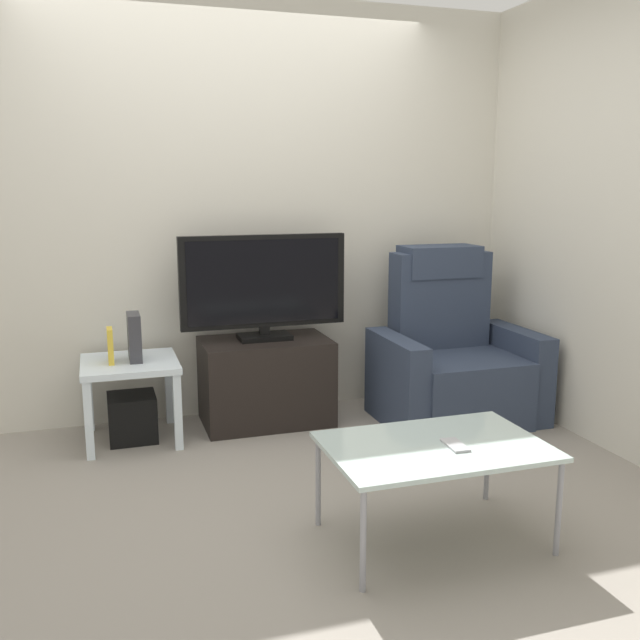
{
  "coord_description": "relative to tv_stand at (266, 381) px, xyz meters",
  "views": [
    {
      "loc": [
        -0.84,
        -3.3,
        1.49
      ],
      "look_at": [
        0.38,
        0.5,
        0.7
      ],
      "focal_mm": 39.49,
      "sensor_mm": 36.0,
      "label": 1
    }
  ],
  "objects": [
    {
      "name": "tv_stand",
      "position": [
        0.0,
        0.0,
        0.0
      ],
      "size": [
        0.78,
        0.49,
        0.53
      ],
      "color": "black",
      "rests_on": "ground"
    },
    {
      "name": "side_table",
      "position": [
        -0.82,
        -0.06,
        0.13
      ],
      "size": [
        0.54,
        0.54,
        0.48
      ],
      "color": "silver",
      "rests_on": "ground"
    },
    {
      "name": "recliner_armchair",
      "position": [
        1.16,
        -0.25,
        0.11
      ],
      "size": [
        0.98,
        0.78,
        1.08
      ],
      "rotation": [
        0.0,
        0.0,
        0.08
      ],
      "color": "#2D384C",
      "rests_on": "ground"
    },
    {
      "name": "subwoofer_box",
      "position": [
        -0.82,
        -0.06,
        -0.13
      ],
      "size": [
        0.27,
        0.27,
        0.27
      ],
      "primitive_type": "cube",
      "color": "black",
      "rests_on": "ground"
    },
    {
      "name": "cell_phone",
      "position": [
        0.39,
        -1.71,
        0.16
      ],
      "size": [
        0.08,
        0.15,
        0.01
      ],
      "primitive_type": "cube",
      "rotation": [
        0.0,
        0.0,
        -0.05
      ],
      "color": "#B7B7BC",
      "rests_on": "coffee_table"
    },
    {
      "name": "wall_back",
      "position": [
        -0.13,
        0.31,
        1.03
      ],
      "size": [
        6.4,
        0.06,
        2.6
      ],
      "primitive_type": "cube",
      "color": "beige",
      "rests_on": "ground"
    },
    {
      "name": "ground_plane",
      "position": [
        -0.13,
        -0.82,
        -0.27
      ],
      "size": [
        6.4,
        6.4,
        0.0
      ],
      "primitive_type": "plane",
      "color": "gray"
    },
    {
      "name": "coffee_table",
      "position": [
        0.32,
        -1.66,
        0.13
      ],
      "size": [
        0.9,
        0.6,
        0.42
      ],
      "color": "#B2C6C1",
      "rests_on": "ground"
    },
    {
      "name": "game_console",
      "position": [
        -0.78,
        -0.05,
        0.35
      ],
      "size": [
        0.07,
        0.2,
        0.27
      ],
      "primitive_type": "cube",
      "color": "#333338",
      "rests_on": "side_table"
    },
    {
      "name": "book_upright",
      "position": [
        -0.92,
        -0.08,
        0.31
      ],
      "size": [
        0.03,
        0.13,
        0.2
      ],
      "primitive_type": "cube",
      "color": "gold",
      "rests_on": "side_table"
    },
    {
      "name": "wall_side",
      "position": [
        1.75,
        -0.82,
        1.03
      ],
      "size": [
        0.06,
        4.48,
        2.6
      ],
      "primitive_type": "cube",
      "color": "beige",
      "rests_on": "ground"
    },
    {
      "name": "television",
      "position": [
        -0.0,
        0.02,
        0.61
      ],
      "size": [
        1.02,
        0.2,
        0.64
      ],
      "color": "black",
      "rests_on": "tv_stand"
    }
  ]
}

